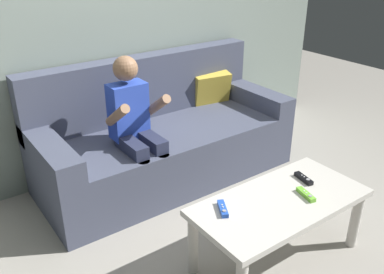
{
  "coord_description": "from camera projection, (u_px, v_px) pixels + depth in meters",
  "views": [
    {
      "loc": [
        -1.32,
        -1.45,
        1.71
      ],
      "look_at": [
        0.05,
        0.44,
        0.6
      ],
      "focal_mm": 38.9,
      "sensor_mm": 36.0,
      "label": 1
    }
  ],
  "objects": [
    {
      "name": "game_remote_blue_center",
      "position": [
        223.0,
        209.0,
        2.2
      ],
      "size": [
        0.1,
        0.14,
        0.03
      ],
      "color": "blue",
      "rests_on": "coffee_table"
    },
    {
      "name": "game_remote_black_near_edge",
      "position": [
        304.0,
        178.0,
        2.48
      ],
      "size": [
        0.06,
        0.14,
        0.03
      ],
      "color": "black",
      "rests_on": "coffee_table"
    },
    {
      "name": "coffee_table",
      "position": [
        280.0,
        209.0,
        2.33
      ],
      "size": [
        1.02,
        0.5,
        0.41
      ],
      "color": "beige",
      "rests_on": "ground"
    },
    {
      "name": "wall_back",
      "position": [
        106.0,
        10.0,
        3.0
      ],
      "size": [
        4.37,
        0.05,
        2.5
      ],
      "primitive_type": "cube",
      "color": "gray",
      "rests_on": "ground"
    },
    {
      "name": "person_seated_on_couch",
      "position": [
        136.0,
        124.0,
        2.8
      ],
      "size": [
        0.36,
        0.44,
        1.03
      ],
      "color": "#282D47",
      "rests_on": "ground"
    },
    {
      "name": "game_remote_lime_far_corner",
      "position": [
        306.0,
        194.0,
        2.33
      ],
      "size": [
        0.07,
        0.14,
        0.03
      ],
      "color": "#72C638",
      "rests_on": "coffee_table"
    },
    {
      "name": "ground_plane",
      "position": [
        229.0,
        255.0,
        2.49
      ],
      "size": [
        8.74,
        8.74,
        0.0
      ],
      "primitive_type": "plane",
      "color": "#9E998E"
    },
    {
      "name": "couch",
      "position": [
        164.0,
        139.0,
        3.23
      ],
      "size": [
        1.95,
        0.8,
        0.91
      ],
      "color": "#474C60",
      "rests_on": "ground"
    }
  ]
}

